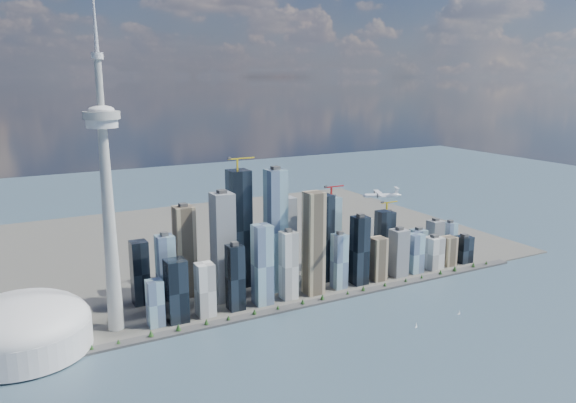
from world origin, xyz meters
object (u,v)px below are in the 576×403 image
dome_stadium (22,328)px  sailboat_west (416,326)px  needle_tower (107,191)px  airplane (382,195)px  sailboat_east (459,313)px

dome_stadium → sailboat_west: dome_stadium is taller
needle_tower → sailboat_west: 553.38m
airplane → sailboat_west: size_ratio=7.55×
airplane → sailboat_east: airplane is taller
needle_tower → dome_stadium: bearing=-175.9°
dome_stadium → sailboat_east: (689.58, -214.02, -36.75)m
dome_stadium → needle_tower: bearing=4.1°
needle_tower → airplane: bearing=-9.7°
dome_stadium → sailboat_east: bearing=-17.2°
airplane → sailboat_east: 251.59m
airplane → sailboat_west: bearing=-78.6°
needle_tower → sailboat_east: 637.64m
needle_tower → sailboat_east: size_ratio=65.76×
needle_tower → dome_stadium: (-140.00, -10.00, -196.40)m
dome_stadium → sailboat_west: (586.66, -219.18, -36.41)m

